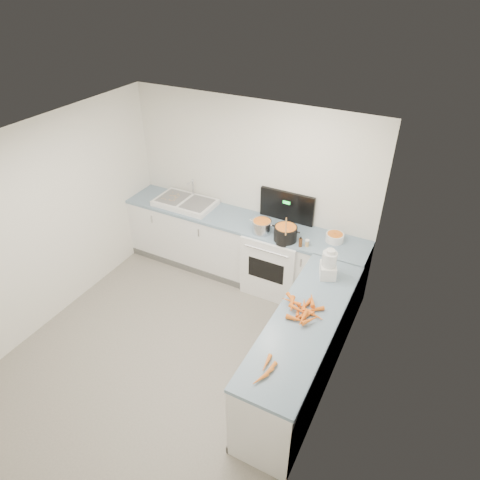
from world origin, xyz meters
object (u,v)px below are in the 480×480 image
at_px(steel_pot, 262,227).
at_px(mixing_bowl, 335,237).
at_px(spice_jar, 307,244).
at_px(extract_bottle, 300,243).
at_px(food_processor, 329,265).
at_px(sink, 185,202).
at_px(stove, 276,259).
at_px(black_pot, 285,234).

distance_m(steel_pot, mixing_bowl, 0.93).
bearing_deg(spice_jar, extract_bottle, -149.87).
xyz_separation_m(extract_bottle, food_processor, (0.48, -0.41, 0.10)).
xyz_separation_m(sink, mixing_bowl, (2.19, 0.08, 0.01)).
relative_size(stove, food_processor, 3.82).
bearing_deg(steel_pot, food_processor, -25.30).
distance_m(sink, spice_jar, 1.93).
distance_m(stove, extract_bottle, 0.69).
bearing_deg(stove, extract_bottle, -29.05).
distance_m(stove, food_processor, 1.25).
xyz_separation_m(black_pot, extract_bottle, (0.22, -0.05, -0.03)).
xyz_separation_m(sink, black_pot, (1.63, -0.18, 0.05)).
bearing_deg(mixing_bowl, extract_bottle, -137.14).
relative_size(sink, extract_bottle, 7.63).
xyz_separation_m(sink, spice_jar, (1.92, -0.20, 0.00)).
bearing_deg(extract_bottle, spice_jar, 30.13).
height_order(stove, steel_pot, stove).
bearing_deg(steel_pot, sink, 173.03).
bearing_deg(steel_pot, mixing_bowl, 14.50).
height_order(black_pot, spice_jar, black_pot).
bearing_deg(stove, black_pot, -43.74).
height_order(mixing_bowl, food_processor, food_processor).
distance_m(stove, steel_pot, 0.58).
bearing_deg(mixing_bowl, black_pot, -155.22).
xyz_separation_m(mixing_bowl, food_processor, (0.14, -0.72, 0.10)).
height_order(sink, spice_jar, sink).
bearing_deg(extract_bottle, mixing_bowl, 42.86).
relative_size(sink, food_processor, 2.42).
distance_m(steel_pot, spice_jar, 0.64).
distance_m(stove, spice_jar, 0.71).
xyz_separation_m(black_pot, food_processor, (0.70, -0.47, 0.07)).
bearing_deg(sink, extract_bottle, -7.31).
bearing_deg(black_pot, stove, 136.26).
height_order(extract_bottle, spice_jar, extract_bottle).
relative_size(sink, spice_jar, 11.16).
distance_m(stove, mixing_bowl, 0.90).
xyz_separation_m(mixing_bowl, spice_jar, (-0.27, -0.27, -0.01)).
bearing_deg(sink, spice_jar, -5.83).
height_order(sink, mixing_bowl, sink).
distance_m(mixing_bowl, extract_bottle, 0.46).
relative_size(extract_bottle, food_processor, 0.32).
height_order(sink, steel_pot, sink).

